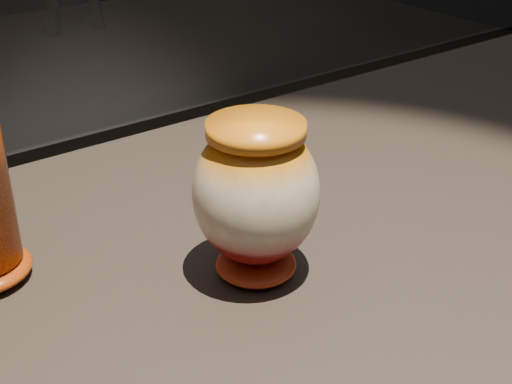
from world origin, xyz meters
The scene contains 1 object.
main_vase centered at (-0.12, -0.04, 1.00)m, with size 0.18×0.18×0.18m.
Camera 1 is at (-0.53, -0.57, 1.36)m, focal length 50.00 mm.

